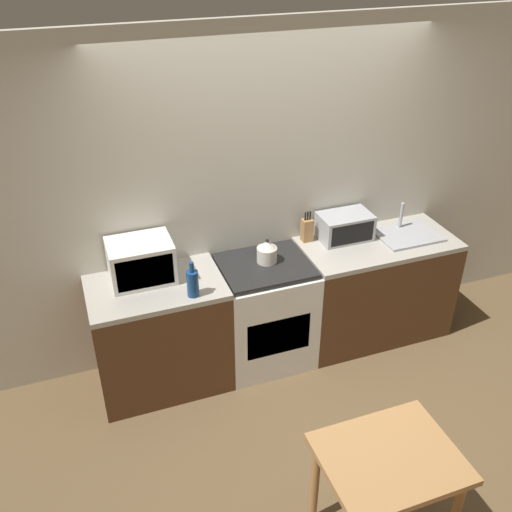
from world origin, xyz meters
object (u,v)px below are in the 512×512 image
object	(u,v)px
stove_range	(265,312)
dining_table	(387,471)
kettle	(267,252)
bottle	(193,283)
toaster_oven	(345,227)
microwave	(141,261)

from	to	relation	value
stove_range	dining_table	bearing A→B (deg)	-88.54
stove_range	dining_table	distance (m)	1.75
stove_range	dining_table	size ratio (longest dim) A/B	1.23
kettle	dining_table	size ratio (longest dim) A/B	0.27
stove_range	bottle	bearing A→B (deg)	-161.06
bottle	dining_table	world-z (taller)	bottle
stove_range	kettle	distance (m)	0.54
toaster_oven	microwave	bearing A→B (deg)	-178.74
stove_range	toaster_oven	world-z (taller)	toaster_oven
bottle	toaster_oven	world-z (taller)	bottle
bottle	dining_table	distance (m)	1.72
dining_table	bottle	bearing A→B (deg)	113.14
kettle	dining_table	xyz separation A→B (m)	(0.02, -1.78, -0.39)
stove_range	dining_table	xyz separation A→B (m)	(0.04, -1.74, 0.15)
stove_range	kettle	world-z (taller)	kettle
bottle	microwave	bearing A→B (deg)	131.80
toaster_oven	kettle	bearing A→B (deg)	-170.49
stove_range	microwave	world-z (taller)	microwave
bottle	kettle	bearing A→B (deg)	20.73
kettle	microwave	size ratio (longest dim) A/B	0.44
bottle	toaster_oven	distance (m)	1.40
bottle	toaster_oven	xyz separation A→B (m)	(1.36, 0.36, 0.00)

